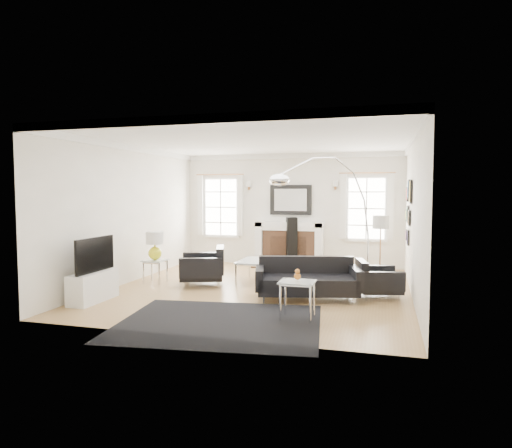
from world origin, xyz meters
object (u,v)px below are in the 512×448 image
(armchair_left, at_px, (205,267))
(arc_floor_lamp, at_px, (326,215))
(gourd_lamp, at_px, (155,244))
(fireplace, at_px, (289,245))
(coffee_table, at_px, (265,262))
(sofa, at_px, (307,281))
(armchair_right, at_px, (376,280))

(armchair_left, relative_size, arc_floor_lamp, 0.44)
(gourd_lamp, bearing_deg, fireplace, 51.73)
(armchair_left, distance_m, gourd_lamp, 1.15)
(fireplace, distance_m, coffee_table, 2.14)
(sofa, height_order, coffee_table, sofa)
(coffee_table, bearing_deg, armchair_left, -152.95)
(sofa, relative_size, arc_floor_lamp, 0.74)
(armchair_left, bearing_deg, arc_floor_lamp, 6.90)
(gourd_lamp, bearing_deg, armchair_right, -1.08)
(armchair_right, xyz_separation_m, gourd_lamp, (-4.35, 0.08, 0.50))
(armchair_right, xyz_separation_m, arc_floor_lamp, (-0.95, 0.46, 1.11))
(fireplace, height_order, armchair_left, fireplace)
(fireplace, distance_m, sofa, 3.46)
(fireplace, height_order, sofa, fireplace)
(fireplace, height_order, coffee_table, fireplace)
(armchair_right, height_order, arc_floor_lamp, arc_floor_lamp)
(coffee_table, height_order, gourd_lamp, gourd_lamp)
(fireplace, height_order, armchair_right, fireplace)
(sofa, bearing_deg, fireplace, 106.71)
(armchair_left, xyz_separation_m, arc_floor_lamp, (2.35, 0.28, 1.06))
(coffee_table, bearing_deg, arc_floor_lamp, -12.15)
(fireplace, height_order, arc_floor_lamp, arc_floor_lamp)
(sofa, relative_size, coffee_table, 1.87)
(coffee_table, relative_size, arc_floor_lamp, 0.39)
(fireplace, distance_m, arc_floor_lamp, 2.82)
(fireplace, relative_size, armchair_left, 1.48)
(armchair_left, relative_size, armchair_right, 1.23)
(armchair_right, bearing_deg, armchair_left, 176.90)
(arc_floor_lamp, bearing_deg, armchair_right, -25.99)
(armchair_right, relative_size, coffee_table, 0.91)
(sofa, distance_m, arc_floor_lamp, 1.43)
(sofa, xyz_separation_m, gourd_lamp, (-3.19, 0.52, 0.49))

